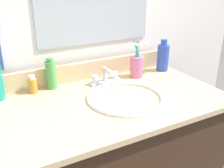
{
  "coord_description": "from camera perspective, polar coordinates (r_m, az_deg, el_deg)",
  "views": [
    {
      "loc": [
        -0.46,
        -0.89,
        1.32
      ],
      "look_at": [
        0.02,
        0.0,
        0.89
      ],
      "focal_mm": 42.2,
      "sensor_mm": 36.0,
      "label": 1
    }
  ],
  "objects": [
    {
      "name": "back_wall",
      "position": [
        1.47,
        -7.05,
        -4.5
      ],
      "size": [
        2.13,
        0.04,
        1.3
      ],
      "primitive_type": "cube",
      "color": "white",
      "rests_on": "ground_plane"
    },
    {
      "name": "backsplash",
      "position": [
        1.33,
        -6.51,
        2.82
      ],
      "size": [
        1.03,
        0.02,
        0.09
      ],
      "primitive_type": "cube",
      "color": "#D1B284",
      "rests_on": "countertop"
    },
    {
      "name": "sink_basin",
      "position": [
        1.15,
        3.04,
        -4.45
      ],
      "size": [
        0.34,
        0.34,
        0.11
      ],
      "color": "white",
      "rests_on": "countertop"
    },
    {
      "name": "faucet",
      "position": [
        1.28,
        -1.41,
        1.35
      ],
      "size": [
        0.16,
        0.1,
        0.08
      ],
      "color": "silver",
      "rests_on": "countertop"
    },
    {
      "name": "bottle_shampoo_blue",
      "position": [
        1.47,
        10.97,
        5.77
      ],
      "size": [
        0.06,
        0.06,
        0.17
      ],
      "color": "#2D4CB2",
      "rests_on": "countertop"
    },
    {
      "name": "countertop",
      "position": [
        1.12,
        -1.09,
        -4.06
      ],
      "size": [
        1.03,
        0.57,
        0.02
      ],
      "primitive_type": "cube",
      "color": "#D1B284",
      "rests_on": "vanity_cabinet"
    },
    {
      "name": "cup_pink",
      "position": [
        1.36,
        5.37,
        4.03
      ],
      "size": [
        0.09,
        0.07,
        0.19
      ],
      "color": "#D16693",
      "rests_on": "countertop"
    },
    {
      "name": "bottle_toner_green",
      "position": [
        1.24,
        -13.08,
        2.06
      ],
      "size": [
        0.05,
        0.05,
        0.15
      ],
      "color": "#4C9E4C",
      "rests_on": "countertop"
    },
    {
      "name": "bottle_oil_amber",
      "position": [
        1.23,
        -16.8,
        -0.2
      ],
      "size": [
        0.04,
        0.04,
        0.08
      ],
      "color": "gold",
      "rests_on": "countertop"
    }
  ]
}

